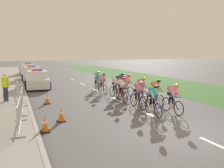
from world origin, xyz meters
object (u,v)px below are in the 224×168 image
(police_car_nearest, at_px, (37,80))
(cyclist_eleventh, at_px, (97,80))
(cyclist_second, at_px, (173,98))
(cyclist_ninth, at_px, (103,83))
(cyclist_eighth, at_px, (127,85))
(cyclist_third, at_px, (138,94))
(cyclist_sixth, at_px, (141,89))
(police_car_second, at_px, (32,74))
(cyclist_tenth, at_px, (121,83))
(cyclist_lead, at_px, (153,100))
(traffic_cone_mid, at_px, (61,115))
(crowd_barrier_middle, at_px, (22,101))
(cyclist_fifth, at_px, (122,89))
(crowd_barrier_rear, at_px, (18,92))
(cyclist_seventh, at_px, (116,86))
(spectator_closest, at_px, (5,85))
(crowd_barrier_front, at_px, (19,115))
(traffic_cone_near, at_px, (45,124))
(cyclist_fourth, at_px, (155,92))
(police_car_third, at_px, (28,70))
(traffic_cone_far, at_px, (47,99))

(police_car_nearest, bearing_deg, cyclist_eleventh, -34.34)
(cyclist_second, relative_size, cyclist_ninth, 1.00)
(cyclist_second, xyz_separation_m, cyclist_eighth, (0.07, 5.10, 0.00))
(cyclist_third, bearing_deg, cyclist_sixth, 54.56)
(cyclist_third, bearing_deg, police_car_second, 105.41)
(cyclist_sixth, bearing_deg, cyclist_tenth, 89.50)
(cyclist_lead, xyz_separation_m, traffic_cone_mid, (-4.23, 0.85, -0.48))
(cyclist_lead, relative_size, crowd_barrier_middle, 0.74)
(cyclist_fifth, relative_size, cyclist_sixth, 1.00)
(cyclist_ninth, height_order, crowd_barrier_rear, cyclist_ninth)
(cyclist_eighth, bearing_deg, crowd_barrier_middle, -163.25)
(cyclist_third, xyz_separation_m, crowd_barrier_middle, (-5.85, 1.39, -0.14))
(cyclist_seventh, relative_size, crowd_barrier_rear, 0.74)
(cyclist_second, xyz_separation_m, cyclist_third, (-1.01, 1.62, 0.00))
(police_car_nearest, bearing_deg, cyclist_sixth, -56.54)
(cyclist_third, xyz_separation_m, spectator_closest, (-6.66, 4.25, 0.30))
(cyclist_third, bearing_deg, crowd_barrier_front, -166.98)
(traffic_cone_near, height_order, traffic_cone_mid, same)
(cyclist_fourth, relative_size, cyclist_sixth, 1.00)
(spectator_closest, bearing_deg, crowd_barrier_front, -83.73)
(cyclist_second, relative_size, spectator_closest, 1.03)
(cyclist_seventh, bearing_deg, police_car_nearest, 122.91)
(traffic_cone_mid, bearing_deg, spectator_closest, 114.85)
(cyclist_second, bearing_deg, crowd_barrier_middle, 156.29)
(cyclist_lead, xyz_separation_m, police_car_third, (-4.23, 23.96, -0.11))
(cyclist_eleventh, relative_size, police_car_nearest, 0.38)
(cyclist_ninth, distance_m, traffic_cone_far, 4.70)
(cyclist_third, distance_m, crowd_barrier_rear, 7.24)
(cyclist_sixth, relative_size, police_car_nearest, 0.38)
(cyclist_second, xyz_separation_m, cyclist_sixth, (0.06, 3.13, 0.00))
(cyclist_sixth, height_order, traffic_cone_far, cyclist_sixth)
(cyclist_lead, bearing_deg, crowd_barrier_front, 177.88)
(cyclist_lead, relative_size, traffic_cone_far, 2.69)
(police_car_second, xyz_separation_m, crowd_barrier_rear, (-1.62, -11.64, -0.03))
(crowd_barrier_front, bearing_deg, crowd_barrier_middle, 86.06)
(crowd_barrier_middle, xyz_separation_m, traffic_cone_far, (1.42, 1.65, -0.34))
(cyclist_second, height_order, traffic_cone_far, cyclist_second)
(traffic_cone_mid, bearing_deg, police_car_third, 90.01)
(police_car_second, xyz_separation_m, police_car_third, (-0.00, 6.59, 0.00))
(cyclist_fourth, distance_m, police_car_second, 16.62)
(cyclist_fifth, height_order, cyclist_sixth, same)
(cyclist_ninth, bearing_deg, traffic_cone_far, -155.72)
(cyclist_ninth, bearing_deg, police_car_third, 103.51)
(cyclist_fourth, bearing_deg, crowd_barrier_rear, 150.37)
(cyclist_eleventh, relative_size, spectator_closest, 1.03)
(police_car_third, bearing_deg, cyclist_third, -79.00)
(cyclist_sixth, height_order, cyclist_ninth, same)
(cyclist_third, bearing_deg, cyclist_fourth, 3.21)
(cyclist_third, distance_m, crowd_barrier_front, 6.20)
(crowd_barrier_front, distance_m, traffic_cone_mid, 1.85)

